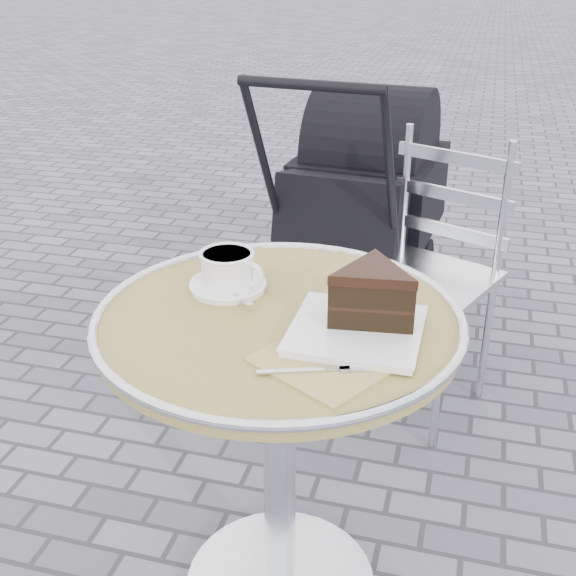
% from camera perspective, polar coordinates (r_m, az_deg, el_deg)
% --- Properties ---
extents(cafe_table, '(0.72, 0.72, 0.74)m').
position_cam_1_polar(cafe_table, '(1.48, -0.70, -7.82)').
color(cafe_table, silver).
rests_on(cafe_table, ground).
extents(cappuccino_set, '(0.16, 0.17, 0.08)m').
position_cam_1_polar(cappuccino_set, '(1.49, -4.75, 1.21)').
color(cappuccino_set, white).
rests_on(cappuccino_set, cafe_table).
extents(cake_plate_set, '(0.31, 0.39, 0.13)m').
position_cam_1_polar(cake_plate_set, '(1.32, 6.33, -1.22)').
color(cake_plate_set, tan).
rests_on(cake_plate_set, cafe_table).
extents(bistro_chair, '(0.51, 0.51, 0.87)m').
position_cam_1_polar(bistro_chair, '(2.27, 11.74, 3.47)').
color(bistro_chair, silver).
rests_on(bistro_chair, ground).
extents(baby_stroller, '(0.55, 1.04, 1.04)m').
position_cam_1_polar(baby_stroller, '(2.73, 5.83, 6.21)').
color(baby_stroller, black).
rests_on(baby_stroller, ground).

